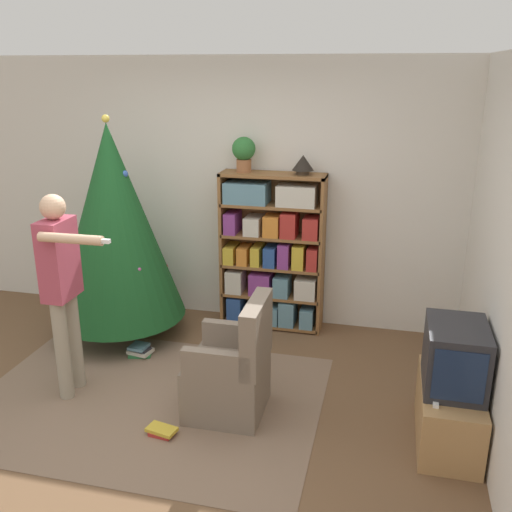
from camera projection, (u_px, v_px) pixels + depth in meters
name	position (u px, v px, depth m)	size (l,w,h in m)	color
ground_plane	(171.00, 428.00, 4.12)	(14.00, 14.00, 0.00)	brown
wall_back	(244.00, 193.00, 5.66)	(8.00, 0.10, 2.60)	silver
area_rug	(148.00, 400.00, 4.47)	(2.68, 1.96, 0.01)	#7F6651
bookshelf	(272.00, 253.00, 5.55)	(1.00, 0.30, 1.55)	brown
tv_stand	(448.00, 413.00, 3.94)	(0.40, 0.83, 0.43)	tan
television	(455.00, 357.00, 3.80)	(0.39, 0.54, 0.45)	#28282D
game_remote	(435.00, 402.00, 3.66)	(0.04, 0.12, 0.02)	white
christmas_tree	(114.00, 223.00, 5.23)	(1.24, 1.24, 2.10)	#4C3323
armchair	(232.00, 373.00, 4.23)	(0.58, 0.57, 0.92)	#7A6B5B
standing_person	(62.00, 280.00, 4.30)	(0.63, 0.47, 1.62)	#9E937F
potted_plant	(244.00, 152.00, 5.31)	(0.22, 0.22, 0.33)	#935B38
table_lamp	(303.00, 164.00, 5.21)	(0.20, 0.20, 0.18)	#473828
book_pile_near_tree	(140.00, 350.00, 5.15)	(0.23, 0.19, 0.11)	#2D7A42
book_pile_by_chair	(162.00, 431.00, 4.05)	(0.23, 0.16, 0.05)	#B22D28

